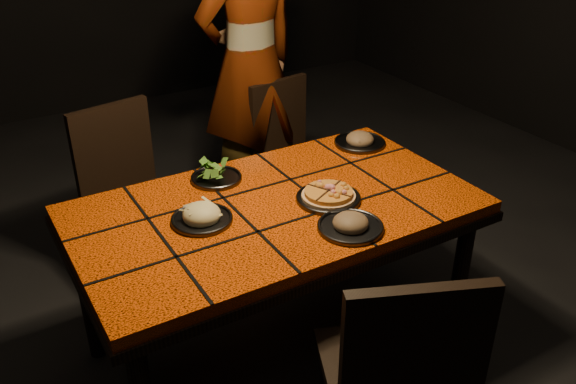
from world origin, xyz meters
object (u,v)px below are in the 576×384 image
dining_table (276,221)px  chair_far_right (289,146)px  plate_pasta (202,217)px  diner (250,63)px  plate_pizza (328,196)px  chair_near (399,372)px  chair_far_left (127,185)px

dining_table → chair_far_right: size_ratio=1.86×
dining_table → plate_pasta: bearing=175.3°
diner → plate_pizza: (-0.30, -1.25, -0.18)m
chair_near → chair_far_left: chair_near is taller
chair_near → chair_far_left: size_ratio=1.04×
chair_far_right → diner: bearing=107.1°
chair_far_left → dining_table: bearing=-78.9°
chair_far_left → plate_pasta: (0.05, -0.86, 0.24)m
chair_far_left → plate_pasta: size_ratio=3.91×
chair_near → chair_far_left: bearing=-56.1°
chair_far_left → plate_pizza: bearing=-71.0°
chair_far_right → plate_pizza: (-0.42, -1.02, 0.27)m
diner → plate_pizza: diner is taller
chair_far_right → plate_pasta: chair_far_right is taller
chair_far_right → plate_pizza: size_ratio=2.94×
dining_table → plate_pasta: size_ratio=6.86×
diner → dining_table: bearing=55.9°
plate_pizza → plate_pasta: 0.52m
dining_table → diner: size_ratio=0.86×
dining_table → plate_pizza: bearing=-22.7°
chair_far_left → diner: 1.00m
chair_far_left → plate_pasta: chair_far_left is taller
chair_far_right → plate_pasta: size_ratio=3.68×
chair_near → plate_pizza: 0.80m
plate_pasta → chair_near: bearing=-71.4°
chair_far_right → chair_far_left: bearing=173.5°
dining_table → chair_far_right: 1.13m
chair_far_right → plate_pasta: 1.33m
dining_table → plate_pizza: (0.20, -0.08, 0.10)m
chair_near → plate_pizza: size_ratio=3.26×
dining_table → plate_pizza: plate_pizza is taller
diner → plate_pasta: bearing=43.9°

